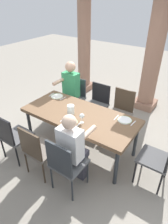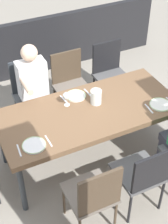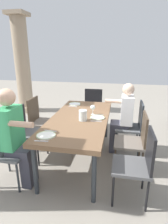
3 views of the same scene
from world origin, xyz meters
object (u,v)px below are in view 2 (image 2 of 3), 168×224
Objects in this scene: chair_east_south at (31,91)px; plate_0 at (160,104)px; dining_table at (89,114)px; plate_1 at (76,96)px; chair_west_south at (110,71)px; chair_mid_south at (70,82)px; diner_woman_green at (35,91)px; chair_east_north at (94,194)px; water_pitcher at (96,98)px; plate_2 at (34,145)px; chair_mid_north at (143,174)px; wine_glass_1 at (67,96)px.

plate_0 is at bearing 134.78° from chair_east_south.
dining_table is 8.25× the size of plate_0.
plate_1 is (-0.36, 0.59, 0.21)m from chair_east_south.
chair_mid_south is (0.60, 0.00, 0.00)m from chair_west_south.
chair_west_south is 3.95× the size of plate_1.
diner_woman_green is (0.54, 0.19, 0.15)m from chair_mid_south.
chair_east_north is 5.59× the size of water_pitcher.
chair_east_north reaches higher than plate_2.
chair_west_south is 1.14m from chair_east_south.
plate_0 is at bearing 117.38° from chair_mid_south.
chair_west_south reaches higher than plate_0.
water_pitcher is (-0.51, 0.79, 0.28)m from chair_east_south.
chair_mid_north is 1.83m from chair_east_south.
chair_west_south is at bearing -143.79° from wine_glass_1.
chair_east_south reaches higher than chair_mid_north.
diner_woman_green reaches higher than chair_east_south.
chair_mid_north is 0.99m from water_pitcher.
water_pitcher is (-0.31, 0.11, -0.05)m from wine_glass_1.
plate_1 is at bearing -107.24° from chair_east_north.
plate_0 is 1.05× the size of plate_1.
dining_table is 2.19× the size of chair_west_south.
chair_west_south is 1.22m from wine_glass_1.
diner_woman_green is 5.18× the size of plate_0.
plate_2 is (0.88, 1.13, 0.23)m from chair_mid_south.
chair_mid_south is 0.73× the size of diner_woman_green.
chair_west_south reaches higher than plate_2.
diner_woman_green reaches higher than chair_mid_north.
chair_mid_north reaches higher than plate_0.
chair_east_south is 0.79m from wine_glass_1.
plate_2 is at bearing -34.78° from chair_mid_north.
chair_east_north is (0.54, 1.75, 0.00)m from chair_mid_south.
chair_east_north is at bearing 28.19° from plate_0.
water_pitcher is at bearing -29.10° from plate_0.
diner_woman_green is at bearing -70.66° from chair_mid_north.
plate_1 is (-0.36, 0.40, 0.09)m from diner_woman_green.
diner_woman_green is at bearing 9.43° from chair_west_south.
chair_west_south is 5.52× the size of water_pitcher.
plate_2 is at bearing 73.47° from chair_east_south.
plate_0 is (-1.14, 0.95, 0.09)m from diner_woman_green.
chair_west_south is at bearing -170.57° from diner_woman_green.
plate_0 is (-0.75, 0.27, 0.07)m from dining_table.
chair_west_south is 1.01× the size of chair_mid_north.
plate_1 is at bearing -81.03° from chair_mid_north.
chair_mid_south is 3.94× the size of plate_1.
chair_east_south reaches higher than chair_east_north.
chair_mid_north is at bearing 109.34° from diner_woman_green.
wine_glass_1 is at bearing -140.54° from plate_2.
chair_east_south is at bearing -72.73° from chair_mid_north.
wine_glass_1 is (0.93, -0.45, 0.11)m from plate_0.
chair_mid_south is at bearing -92.33° from water_pitcher.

